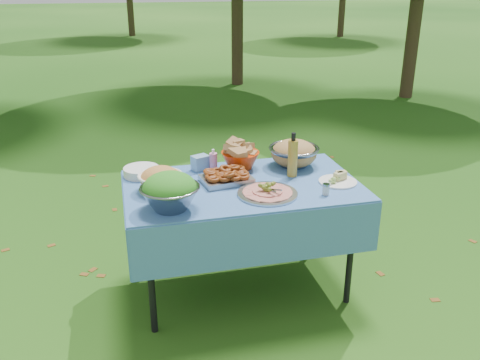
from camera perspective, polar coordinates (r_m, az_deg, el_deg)
name	(u,v)px	position (r m, az deg, el deg)	size (l,w,h in m)	color
ground	(242,287)	(3.54, 0.25, -11.93)	(80.00, 80.00, 0.00)	#0D370A
picnic_table	(242,238)	(3.34, 0.26, -6.52)	(1.46, 0.86, 0.76)	#7FBCF4
salad_bowl	(170,191)	(2.83, -7.88, -1.26)	(0.33, 0.33, 0.22)	gray
pasta_bowl_white	(160,179)	(3.11, -8.92, 0.15)	(0.27, 0.27, 0.15)	white
plate_stack	(141,171)	(3.37, -11.01, 0.96)	(0.23, 0.23, 0.06)	white
wipes_box	(200,163)	(3.42, -4.47, 1.96)	(0.11, 0.08, 0.10)	#7DABD3
sanitizer_bottle	(213,160)	(3.39, -3.01, 2.27)	(0.05, 0.05, 0.15)	pink
bread_bowl	(240,156)	(3.43, 0.03, 2.75)	(0.26, 0.26, 0.17)	red
pasta_bowl_steel	(294,153)	(3.49, 6.07, 3.06)	(0.34, 0.34, 0.18)	gray
fried_tray	(226,177)	(3.20, -1.55, 0.38)	(0.31, 0.22, 0.07)	#A2A4A7
charcuterie_platter	(268,188)	(3.02, 3.12, -0.92)	(0.36, 0.36, 0.08)	#B4B6BC
oil_bottle	(293,155)	(3.28, 5.95, 2.85)	(0.06, 0.06, 0.29)	#B28C2D
cheese_plate	(338,178)	(3.26, 10.96, 0.26)	(0.24, 0.24, 0.07)	white
shaker	(326,189)	(3.06, 9.63, -1.02)	(0.04, 0.04, 0.07)	silver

